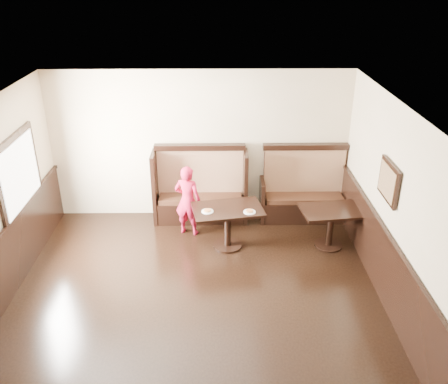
{
  "coord_description": "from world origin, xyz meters",
  "views": [
    {
      "loc": [
        0.33,
        -4.76,
        4.43
      ],
      "look_at": [
        0.43,
        2.35,
        1.0
      ],
      "focal_mm": 38.0,
      "sensor_mm": 36.0,
      "label": 1
    }
  ],
  "objects_px": {
    "booth_main": "(201,193)",
    "child": "(188,201)",
    "table_neighbor": "(331,219)",
    "table_main": "(228,217)",
    "booth_neighbor": "(303,195)"
  },
  "relations": [
    {
      "from": "child",
      "to": "booth_neighbor",
      "type": "bearing_deg",
      "value": -149.15
    },
    {
      "from": "booth_main",
      "to": "booth_neighbor",
      "type": "xyz_separation_m",
      "value": [
        1.95,
        -0.0,
        -0.05
      ]
    },
    {
      "from": "booth_main",
      "to": "child",
      "type": "bearing_deg",
      "value": -109.65
    },
    {
      "from": "table_main",
      "to": "booth_main",
      "type": "bearing_deg",
      "value": 105.07
    },
    {
      "from": "table_main",
      "to": "booth_neighbor",
      "type": "bearing_deg",
      "value": 25.01
    },
    {
      "from": "table_neighbor",
      "to": "child",
      "type": "relative_size",
      "value": 0.84
    },
    {
      "from": "booth_main",
      "to": "child",
      "type": "xyz_separation_m",
      "value": [
        -0.2,
        -0.57,
        0.13
      ]
    },
    {
      "from": "booth_main",
      "to": "child",
      "type": "height_order",
      "value": "booth_main"
    },
    {
      "from": "table_neighbor",
      "to": "child",
      "type": "distance_m",
      "value": 2.5
    },
    {
      "from": "booth_main",
      "to": "child",
      "type": "relative_size",
      "value": 1.33
    },
    {
      "from": "booth_neighbor",
      "to": "table_neighbor",
      "type": "bearing_deg",
      "value": -74.03
    },
    {
      "from": "table_neighbor",
      "to": "booth_neighbor",
      "type": "bearing_deg",
      "value": 98.64
    },
    {
      "from": "booth_main",
      "to": "table_main",
      "type": "bearing_deg",
      "value": -64.63
    },
    {
      "from": "table_main",
      "to": "table_neighbor",
      "type": "height_order",
      "value": "table_main"
    },
    {
      "from": "booth_main",
      "to": "table_main",
      "type": "relative_size",
      "value": 1.38
    }
  ]
}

